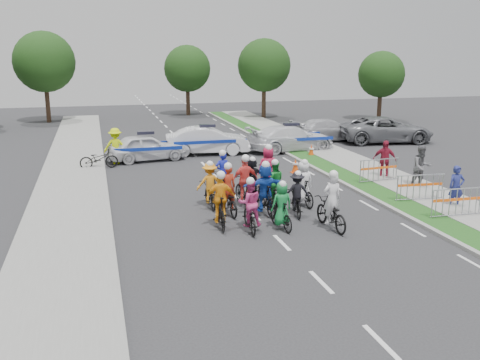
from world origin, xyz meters
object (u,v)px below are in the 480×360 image
object	(u,v)px
rider_5	(265,192)
rider_11	(252,180)
rider_2	(249,211)
civilian_suv	(386,130)
rider_6	(228,197)
police_car_2	(291,138)
marshal_hiviz	(116,146)
barrier_2	(379,171)
rider_8	(274,188)
tree_4	(187,69)
civilian_sedan	(328,130)
cone_0	(295,166)
tree_2	(381,74)
barrier_1	(420,189)
rider_0	(331,210)
rider_10	(210,189)
rider_1	(281,210)
barrier_0	(456,204)
rider_4	(297,198)
police_car_1	(207,141)
police_car_0	(146,147)
rider_7	(303,188)
parked_bike	(99,159)
tree_3	(44,62)
spectator_0	(456,187)
cone_1	(311,151)
tree_1	(264,65)
spectator_1	(422,167)
rider_3	(221,206)
rider_9	(245,187)
rider_12	(222,181)
rider_13	(268,173)

from	to	relation	value
rider_5	rider_11	distance (m)	2.48
rider_2	civilian_suv	distance (m)	19.68
rider_6	police_car_2	xyz separation A→B (m)	(6.63, 11.18, 0.12)
marshal_hiviz	barrier_2	size ratio (longest dim) A/B	0.94
rider_8	tree_4	size ratio (longest dim) A/B	0.30
civilian_sedan	cone_0	world-z (taller)	civilian_sedan
civilian_sedan	tree_2	xyz separation A→B (m)	(8.63, 8.59, 3.12)
barrier_1	tree_4	distance (m)	31.58
rider_0	rider_10	size ratio (longest dim) A/B	1.12
rider_1	barrier_2	xyz separation A→B (m)	(6.29, 4.78, -0.10)
rider_2	barrier_0	size ratio (longest dim) A/B	0.92
rider_4	tree_4	world-z (taller)	tree_4
rider_6	police_car_1	distance (m)	11.62
police_car_0	barrier_0	size ratio (longest dim) A/B	2.11
rider_7	parked_bike	size ratio (longest dim) A/B	0.97
police_car_1	rider_4	bearing A→B (deg)	-171.08
rider_5	barrier_2	world-z (taller)	rider_5
tree_3	spectator_0	bearing A→B (deg)	-61.23
marshal_hiviz	tree_2	bearing A→B (deg)	-142.85
cone_1	tree_4	world-z (taller)	tree_4
civilian_sedan	rider_8	bearing A→B (deg)	141.56
civilian_sedan	tree_1	world-z (taller)	tree_1
police_car_1	police_car_2	world-z (taller)	police_car_1
rider_5	tree_1	world-z (taller)	tree_1
rider_4	cone_0	bearing A→B (deg)	-99.42
civilian_suv	spectator_0	world-z (taller)	civilian_suv
spectator_1	parked_bike	xyz separation A→B (m)	(-13.32, 7.73, -0.44)
rider_8	cone_0	size ratio (longest dim) A/B	2.67
spectator_1	tree_3	xyz separation A→B (m)	(-17.04, 27.19, 3.95)
rider_3	spectator_1	distance (m)	9.94
rider_1	spectator_0	bearing A→B (deg)	178.05
rider_9	civilian_suv	xyz separation A→B (m)	(12.75, 11.65, 0.05)
barrier_1	rider_12	bearing A→B (deg)	157.41
rider_8	police_car_0	bearing A→B (deg)	-57.78
rider_5	barrier_0	distance (m)	6.72
police_car_0	tree_2	world-z (taller)	tree_2
rider_7	tree_1	distance (m)	27.50
rider_0	rider_3	bearing A→B (deg)	-21.27
rider_13	civilian_suv	size ratio (longest dim) A/B	0.34
police_car_0	parked_bike	bearing A→B (deg)	110.01
spectator_1	rider_0	bearing A→B (deg)	-145.42
spectator_1	marshal_hiviz	xyz separation A→B (m)	(-12.43, 8.65, 0.01)
rider_3	rider_5	distance (m)	2.09
rider_2	rider_13	xyz separation A→B (m)	(2.14, 4.61, 0.11)
barrier_1	barrier_2	size ratio (longest dim) A/B	1.00
rider_4	civilian_suv	distance (m)	17.37
spectator_0	rider_0	bearing A→B (deg)	-158.24
rider_4	rider_10	xyz separation A→B (m)	(-2.79, 1.82, 0.05)
rider_12	tree_3	xyz separation A→B (m)	(-8.51, 26.16, 4.25)
rider_6	cone_1	bearing A→B (deg)	-132.66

